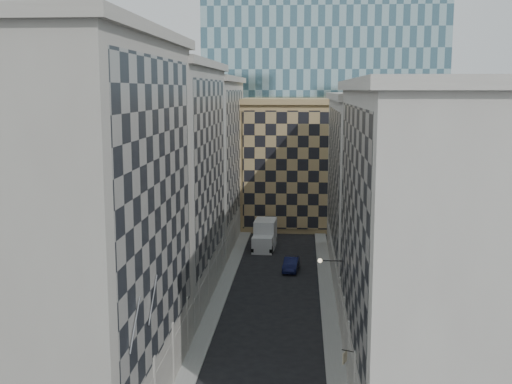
% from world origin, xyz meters
% --- Properties ---
extents(sidewalk_west, '(1.50, 100.00, 0.15)m').
position_xyz_m(sidewalk_west, '(-5.25, 30.00, 0.07)').
color(sidewalk_west, gray).
rests_on(sidewalk_west, ground).
extents(sidewalk_east, '(1.50, 100.00, 0.15)m').
position_xyz_m(sidewalk_east, '(5.25, 30.00, 0.07)').
color(sidewalk_east, gray).
rests_on(sidewalk_east, ground).
extents(bldg_left_a, '(10.80, 22.80, 23.70)m').
position_xyz_m(bldg_left_a, '(-10.88, 11.00, 11.82)').
color(bldg_left_a, '#9C968C').
rests_on(bldg_left_a, ground).
extents(bldg_left_b, '(10.80, 22.80, 22.70)m').
position_xyz_m(bldg_left_b, '(-10.88, 33.00, 11.32)').
color(bldg_left_b, gray).
rests_on(bldg_left_b, ground).
extents(bldg_left_c, '(10.80, 22.80, 21.70)m').
position_xyz_m(bldg_left_c, '(-10.88, 55.00, 10.83)').
color(bldg_left_c, '#9C968C').
rests_on(bldg_left_c, ground).
extents(bldg_right_a, '(10.80, 26.80, 20.70)m').
position_xyz_m(bldg_right_a, '(10.88, 15.00, 10.32)').
color(bldg_right_a, '#B6AFA6').
rests_on(bldg_right_a, ground).
extents(bldg_right_b, '(10.80, 28.80, 19.70)m').
position_xyz_m(bldg_right_b, '(10.89, 42.00, 9.85)').
color(bldg_right_b, '#B6AFA6').
rests_on(bldg_right_b, ground).
extents(tan_block, '(16.80, 14.80, 18.80)m').
position_xyz_m(tan_block, '(2.00, 67.90, 9.44)').
color(tan_block, '#A68358').
rests_on(tan_block, ground).
extents(church_tower, '(7.20, 7.20, 51.50)m').
position_xyz_m(church_tower, '(0.00, 82.00, 26.95)').
color(church_tower, '#312C26').
rests_on(church_tower, ground).
extents(flagpoles_left, '(0.10, 6.33, 2.33)m').
position_xyz_m(flagpoles_left, '(-5.90, 6.00, 8.00)').
color(flagpoles_left, gray).
rests_on(flagpoles_left, ground).
extents(bracket_lamp, '(1.98, 0.36, 0.36)m').
position_xyz_m(bracket_lamp, '(4.38, 24.00, 6.20)').
color(bracket_lamp, black).
rests_on(bracket_lamp, ground).
extents(box_truck, '(2.97, 6.60, 3.55)m').
position_xyz_m(box_truck, '(-2.03, 52.56, 1.55)').
color(box_truck, silver).
rests_on(box_truck, ground).
extents(dark_car, '(1.96, 4.64, 1.49)m').
position_xyz_m(dark_car, '(1.53, 42.42, 0.75)').
color(dark_car, '#0F1339').
rests_on(dark_car, ground).
extents(shop_sign, '(0.78, 0.68, 0.80)m').
position_xyz_m(shop_sign, '(5.42, 10.38, 3.83)').
color(shop_sign, black).
rests_on(shop_sign, ground).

